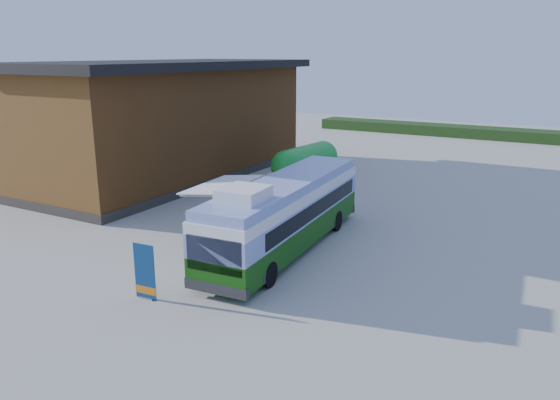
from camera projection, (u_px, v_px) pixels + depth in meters
The scene contains 10 objects.
ground at pixel (212, 248), 23.06m from camera, with size 100.00×100.00×0.00m, color #BCB7AD.
barn at pixel (170, 123), 35.50m from camera, with size 9.60×21.20×7.50m.
hedge at pixel (522, 135), 51.10m from camera, with size 40.00×3.00×1.00m, color #264419.
bus at pixel (285, 212), 22.51m from camera, with size 3.15×11.40×3.46m.
awning at pixel (229, 186), 23.23m from camera, with size 2.75×4.11×0.50m.
banner at pixel (145, 277), 18.16m from camera, with size 0.85×0.22×1.94m.
picnic_table at pixel (283, 211), 26.52m from camera, with size 1.31×1.17×0.73m.
person_a at pixel (230, 209), 25.37m from camera, with size 0.70×0.46×1.92m, color #999999.
person_b at pixel (232, 206), 26.38m from camera, with size 0.83×0.65×1.71m, color #999999.
slurry_tanker at pixel (306, 161), 34.30m from camera, with size 2.35×6.48×2.40m.
Camera 1 is at (13.18, -17.50, 8.02)m, focal length 35.00 mm.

